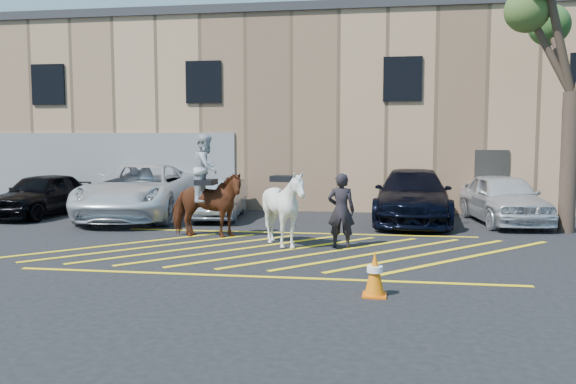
# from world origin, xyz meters

# --- Properties ---
(ground) EXTENTS (90.00, 90.00, 0.00)m
(ground) POSITION_xyz_m (0.00, 0.00, 0.00)
(ground) COLOR black
(ground) RESTS_ON ground
(car_black_suv) EXTENTS (1.98, 4.33, 1.44)m
(car_black_suv) POSITION_xyz_m (-8.86, 4.47, 0.72)
(car_black_suv) COLOR black
(car_black_suv) RESTS_ON ground
(car_white_pickup) EXTENTS (3.57, 6.57, 1.75)m
(car_white_pickup) POSITION_xyz_m (-5.45, 4.58, 0.87)
(car_white_pickup) COLOR silver
(car_white_pickup) RESTS_ON ground
(car_silver_sedan) EXTENTS (1.70, 3.90, 1.25)m
(car_silver_sedan) POSITION_xyz_m (-2.84, 4.84, 0.62)
(car_silver_sedan) COLOR #969BA4
(car_silver_sedan) RESTS_ON ground
(car_blue_suv) EXTENTS (2.63, 5.67, 1.60)m
(car_blue_suv) POSITION_xyz_m (3.26, 4.93, 0.80)
(car_blue_suv) COLOR black
(car_blue_suv) RESTS_ON ground
(car_white_suv) EXTENTS (2.24, 4.62, 1.52)m
(car_white_suv) POSITION_xyz_m (5.96, 4.98, 0.76)
(car_white_suv) COLOR silver
(car_white_suv) RESTS_ON ground
(handler) EXTENTS (0.65, 0.44, 1.75)m
(handler) POSITION_xyz_m (1.29, 0.29, 0.87)
(handler) COLOR black
(handler) RESTS_ON ground
(warehouse) EXTENTS (32.42, 10.20, 7.30)m
(warehouse) POSITION_xyz_m (-0.01, 11.99, 3.65)
(warehouse) COLOR tan
(warehouse) RESTS_ON ground
(hatching_zone) EXTENTS (12.60, 5.12, 0.01)m
(hatching_zone) POSITION_xyz_m (-0.00, -0.30, 0.01)
(hatching_zone) COLOR yellow
(hatching_zone) RESTS_ON ground
(mounted_bay) EXTENTS (2.04, 0.99, 2.65)m
(mounted_bay) POSITION_xyz_m (-2.22, 1.18, 1.07)
(mounted_bay) COLOR #5A2615
(mounted_bay) RESTS_ON ground
(saddled_white) EXTENTS (1.72, 1.87, 1.82)m
(saddled_white) POSITION_xyz_m (-0.03, 0.13, 0.91)
(saddled_white) COLOR silver
(saddled_white) RESTS_ON ground
(traffic_cone) EXTENTS (0.39, 0.39, 0.73)m
(traffic_cone) POSITION_xyz_m (2.05, -3.79, 0.37)
(traffic_cone) COLOR #E45909
(traffic_cone) RESTS_ON ground
(tree) EXTENTS (3.99, 4.37, 7.31)m
(tree) POSITION_xyz_m (7.27, 3.45, 5.69)
(tree) COLOR #4D3A2E
(tree) RESTS_ON ground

